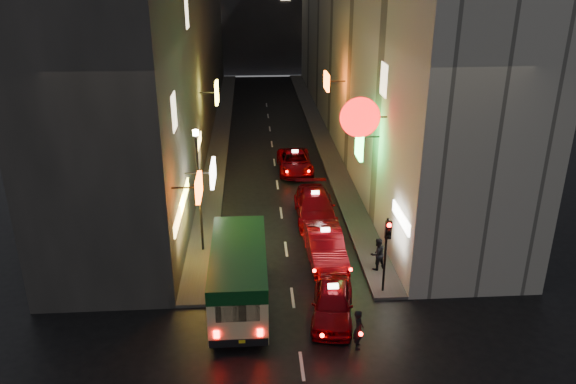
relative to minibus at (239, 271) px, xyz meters
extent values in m
cube|color=#3D3A37|center=(-5.72, 26.03, 7.25)|extent=(6.00, 52.00, 18.00)
cube|color=#FF530C|center=(-1.59, 1.63, 3.11)|extent=(0.18, 1.57, 0.93)
cube|color=white|center=(-1.32, 6.25, 2.05)|extent=(0.18, 2.11, 1.02)
cube|color=#FFEB3F|center=(-1.59, 17.02, 3.79)|extent=(0.18, 1.57, 1.45)
cube|color=#FFCA59|center=(-2.70, 2.95, 1.25)|extent=(0.10, 3.63, 0.55)
cube|color=#FFEB3F|center=(-2.70, 5.22, 1.25)|extent=(0.10, 3.66, 0.55)
cube|color=#FFCA59|center=(-2.70, 14.16, 1.25)|extent=(0.10, 3.12, 0.55)
cube|color=#FFE5B2|center=(-2.71, 4.03, 5.75)|extent=(0.06, 1.30, 1.60)
cube|color=#FFE5B2|center=(-2.71, 12.03, 9.25)|extent=(0.06, 1.30, 1.60)
cube|color=#A7A499|center=(10.28, 26.03, 7.25)|extent=(6.00, 52.00, 18.00)
cylinder|color=#F20A0A|center=(5.94, 5.96, 4.85)|extent=(1.96, 0.18, 1.96)
cube|color=#32FF4C|center=(6.23, 7.22, 3.47)|extent=(0.18, 1.38, 2.27)
cube|color=#FF530C|center=(5.96, 18.37, 4.18)|extent=(0.18, 1.93, 1.16)
cube|color=white|center=(7.26, 2.05, 1.25)|extent=(0.10, 2.82, 0.55)
cube|color=#FFE5B2|center=(7.27, 7.03, 6.45)|extent=(0.06, 1.30, 1.60)
cube|color=#4A4744|center=(-1.97, 26.03, -1.67)|extent=(1.50, 52.00, 0.15)
cube|color=#4A4744|center=(6.53, 26.03, -1.67)|extent=(1.50, 52.00, 0.15)
cube|color=beige|center=(0.00, -0.02, -0.18)|extent=(2.23, 6.38, 2.34)
cube|color=#0B3A17|center=(0.00, -0.02, 0.73)|extent=(2.25, 6.40, 0.58)
cube|color=black|center=(0.00, 0.30, 0.06)|extent=(2.26, 3.83, 0.53)
cube|color=black|center=(0.00, -3.16, -1.18)|extent=(2.19, 0.18, 0.32)
cube|color=#FF0A05|center=(-0.80, -3.23, -0.76)|extent=(0.19, 0.06, 0.30)
cube|color=#FF0A05|center=(0.80, -3.23, -0.76)|extent=(0.19, 0.06, 0.30)
cylinder|color=black|center=(-1.00, 2.02, -1.34)|extent=(0.23, 0.81, 0.81)
cylinder|color=black|center=(1.00, -2.06, -1.34)|extent=(0.23, 0.81, 0.81)
imported|color=#6E0209|center=(3.79, -1.03, -0.93)|extent=(2.91, 5.39, 1.63)
cube|color=white|center=(3.79, -1.03, -0.03)|extent=(0.44, 0.25, 0.16)
sphere|color=#FF0A05|center=(3.07, -3.35, -0.91)|extent=(0.16, 0.16, 0.16)
sphere|color=#FF0A05|center=(4.51, -3.35, -0.91)|extent=(0.16, 0.16, 0.16)
imported|color=#6E0209|center=(4.09, 3.77, -0.83)|extent=(2.49, 5.81, 1.83)
cube|color=white|center=(4.09, 3.77, 0.17)|extent=(0.42, 0.19, 0.16)
sphere|color=#FF0A05|center=(3.28, 1.15, -0.81)|extent=(0.16, 0.16, 0.16)
sphere|color=#FF0A05|center=(4.91, 1.15, -0.81)|extent=(0.16, 0.16, 0.16)
imported|color=#6E0209|center=(4.15, 8.57, -0.85)|extent=(2.36, 5.69, 1.81)
cube|color=white|center=(4.15, 8.57, 0.15)|extent=(0.42, 0.18, 0.16)
sphere|color=#FF0A05|center=(3.35, 5.99, -0.82)|extent=(0.16, 0.16, 0.16)
sphere|color=#FF0A05|center=(4.95, 5.99, -0.82)|extent=(0.16, 0.16, 0.16)
imported|color=#6E0209|center=(3.64, 16.55, -0.93)|extent=(2.14, 5.14, 1.63)
cube|color=white|center=(3.64, 16.55, -0.03)|extent=(0.42, 0.18, 0.16)
sphere|color=#FF0A05|center=(2.92, 14.22, -0.91)|extent=(0.16, 0.16, 0.16)
sphere|color=#FF0A05|center=(4.36, 14.22, -0.91)|extent=(0.16, 0.16, 0.16)
imported|color=black|center=(4.49, -3.01, -0.83)|extent=(0.47, 0.65, 1.83)
imported|color=black|center=(6.40, 2.52, -0.70)|extent=(0.78, 0.66, 1.79)
cylinder|color=black|center=(6.28, 0.63, 0.15)|extent=(0.10, 0.10, 3.50)
cube|color=black|center=(6.28, 0.45, 1.45)|extent=(0.26, 0.18, 0.80)
sphere|color=#FF0A05|center=(6.28, 0.34, 1.72)|extent=(0.18, 0.18, 0.18)
sphere|color=black|center=(6.28, 0.34, 1.45)|extent=(0.17, 0.17, 0.17)
sphere|color=black|center=(6.28, 0.34, 1.18)|extent=(0.17, 0.17, 0.17)
cylinder|color=black|center=(-1.92, 5.03, 1.40)|extent=(0.12, 0.12, 6.00)
cylinder|color=#FFE5BF|center=(-1.92, 5.03, 4.50)|extent=(0.28, 0.28, 0.25)
camera|label=1|loc=(0.67, -20.33, 11.79)|focal=35.00mm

